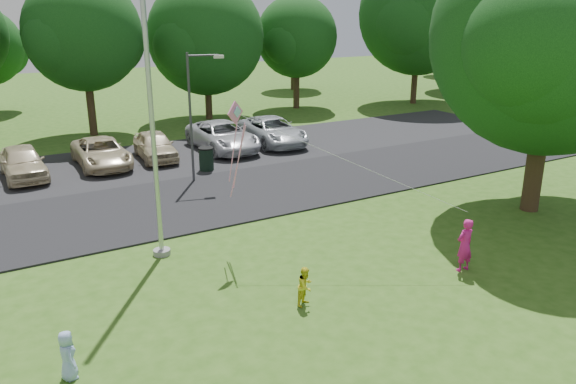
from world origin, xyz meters
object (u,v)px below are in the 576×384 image
child_blue (67,355)px  kite (240,129)px  trash_can (206,159)px  big_tree (553,40)px  child_yellow (305,286)px  flagpole (151,113)px  woman (465,245)px  street_lamp (195,106)px

child_blue → kite: 7.38m
trash_can → big_tree: 14.25m
kite → big_tree: bearing=-37.6°
trash_can → kite: size_ratio=0.21×
child_yellow → child_blue: 5.47m
flagpole → trash_can: size_ratio=9.31×
flagpole → woman: size_ratio=6.68×
big_tree → woman: 7.96m
street_lamp → woman: (3.12, -11.50, -2.40)m
trash_can → child_blue: 14.64m
trash_can → child_blue: bearing=-122.9°
trash_can → woman: (2.25, -12.77, 0.21)m
child_blue → flagpole: bearing=-39.9°
flagpole → trash_can: bearing=59.1°
flagpole → kite: size_ratio=1.98×
trash_can → big_tree: (7.93, -10.56, 5.34)m
child_yellow → big_tree: bearing=-18.0°
child_yellow → child_blue: (-5.47, -0.12, 0.02)m
street_lamp → big_tree: 13.09m
kite → child_yellow: bearing=-118.2°
kite → child_blue: bearing=-173.3°
trash_can → child_blue: (-7.94, -12.30, -0.03)m
street_lamp → kite: street_lamp is taller
woman → child_blue: bearing=-3.3°
big_tree → woman: (-5.68, -2.21, -5.13)m
street_lamp → child_yellow: 11.35m
trash_can → kite: 9.47m
child_yellow → trash_can: bearing=51.6°
trash_can → child_blue: size_ratio=1.05×
trash_can → child_yellow: size_ratio=1.09×
flagpole → trash_can: (4.55, 7.60, -3.63)m
street_lamp → kite: size_ratio=1.04×
flagpole → child_blue: (-3.39, -4.70, -3.65)m
trash_can → woman: bearing=-80.0°
flagpole → street_lamp: size_ratio=1.91×
kite → street_lamp: bearing=51.4°
child_blue → child_yellow: bearing=-92.9°
street_lamp → child_blue: (-7.07, -11.03, -2.64)m
street_lamp → woman: size_ratio=3.50×
big_tree → street_lamp: bearing=133.4°
trash_can → child_yellow: trash_can is taller
big_tree → child_blue: big_tree is taller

